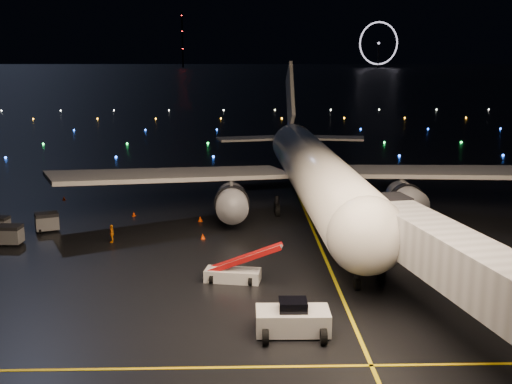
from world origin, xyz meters
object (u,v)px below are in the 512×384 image
(belt_loader, at_px, (233,262))
(baggage_cart_0, at_px, (10,235))
(pushback_tug, at_px, (293,317))
(airliner, at_px, (312,139))
(baggage_cart_2, at_px, (47,222))
(crew_c, at_px, (112,233))

(belt_loader, bearing_deg, baggage_cart_0, 164.12)
(pushback_tug, xyz_separation_m, baggage_cart_0, (-23.64, 19.11, -0.17))
(belt_loader, height_order, baggage_cart_0, belt_loader)
(airliner, xyz_separation_m, pushback_tug, (-4.64, -30.99, -6.72))
(baggage_cart_2, bearing_deg, belt_loader, -61.12)
(airliner, bearing_deg, crew_c, -151.09)
(baggage_cart_0, relative_size, baggage_cart_2, 1.00)
(belt_loader, relative_size, baggage_cart_2, 2.87)
(belt_loader, xyz_separation_m, baggage_cart_2, (-17.90, 14.29, -0.57))
(crew_c, relative_size, baggage_cart_2, 0.79)
(belt_loader, distance_m, baggage_cart_2, 22.91)
(pushback_tug, bearing_deg, baggage_cart_2, 133.35)
(belt_loader, bearing_deg, baggage_cart_2, 151.88)
(belt_loader, height_order, baggage_cart_2, belt_loader)
(airliner, distance_m, pushback_tug, 32.04)
(belt_loader, bearing_deg, airliner, 79.49)
(crew_c, distance_m, baggage_cart_0, 8.96)
(pushback_tug, relative_size, belt_loader, 0.74)
(baggage_cart_2, bearing_deg, pushback_tug, -69.93)
(airliner, height_order, crew_c, airliner)
(pushback_tug, xyz_separation_m, baggage_cart_2, (-21.61, 23.52, -0.17))
(baggage_cart_0, height_order, baggage_cart_2, baggage_cart_0)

